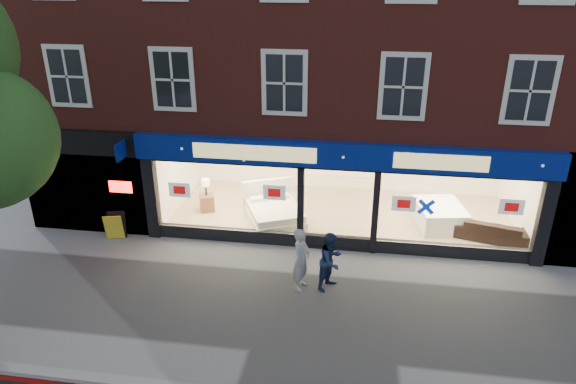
% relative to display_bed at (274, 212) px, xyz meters
% --- Properties ---
extents(ground, '(120.00, 120.00, 0.00)m').
position_rel_display_bed_xyz_m(ground, '(2.06, -4.32, -0.41)').
color(ground, gray).
rests_on(ground, ground).
extents(showroom_floor, '(11.00, 4.50, 0.10)m').
position_rel_display_bed_xyz_m(showroom_floor, '(2.06, 0.93, -0.36)').
color(showroom_floor, tan).
rests_on(showroom_floor, ground).
extents(display_bed, '(2.29, 2.47, 1.11)m').
position_rel_display_bed_xyz_m(display_bed, '(0.00, 0.00, 0.00)').
color(display_bed, white).
rests_on(display_bed, showroom_floor).
extents(bedside_table, '(0.60, 0.60, 0.55)m').
position_rel_display_bed_xyz_m(bedside_table, '(-2.34, 0.48, -0.04)').
color(bedside_table, brown).
rests_on(bedside_table, showroom_floor).
extents(mattress_stack, '(1.62, 1.91, 0.67)m').
position_rel_display_bed_xyz_m(mattress_stack, '(5.16, 0.54, 0.02)').
color(mattress_stack, white).
rests_on(mattress_stack, showroom_floor).
extents(sofa, '(2.24, 1.34, 0.61)m').
position_rel_display_bed_xyz_m(sofa, '(6.60, -0.16, -0.01)').
color(sofa, black).
rests_on(sofa, showroom_floor).
extents(a_board, '(0.61, 0.47, 0.84)m').
position_rel_display_bed_xyz_m(a_board, '(-4.55, -1.62, 0.00)').
color(a_board, yellow).
rests_on(a_board, ground).
extents(pedestrian_grey, '(0.55, 0.69, 1.66)m').
position_rel_display_bed_xyz_m(pedestrian_grey, '(1.29, -3.37, 0.42)').
color(pedestrian_grey, '#9A9EA1').
rests_on(pedestrian_grey, ground).
extents(pedestrian_blue, '(0.89, 0.94, 1.54)m').
position_rel_display_bed_xyz_m(pedestrian_blue, '(2.03, -3.24, 0.36)').
color(pedestrian_blue, '#192547').
rests_on(pedestrian_blue, ground).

